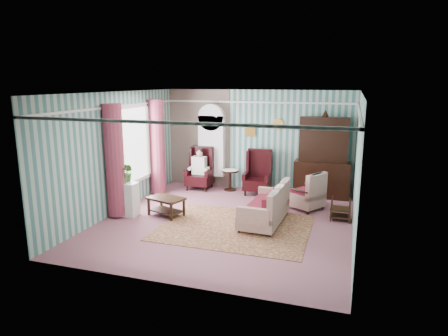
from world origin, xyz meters
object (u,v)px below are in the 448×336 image
(wingback_left, at_px, (199,168))
(sofa, at_px, (265,199))
(floral_armchair, at_px, (307,188))
(nest_table, at_px, (340,209))
(bookcase, at_px, (212,150))
(seated_woman, at_px, (199,170))
(dresser_hutch, at_px, (323,155))
(plant_stand, at_px, (126,199))
(coffee_table, at_px, (166,207))
(round_side_table, at_px, (230,180))
(wingback_right, at_px, (257,172))

(wingback_left, relative_size, sofa, 0.70)
(floral_armchair, bearing_deg, nest_table, -93.49)
(bookcase, relative_size, seated_woman, 1.90)
(dresser_hutch, bearing_deg, bookcase, 177.89)
(wingback_left, bearing_deg, plant_stand, -106.22)
(nest_table, bearing_deg, coffee_table, -166.74)
(round_side_table, height_order, coffee_table, round_side_table)
(seated_woman, height_order, sofa, seated_woman)
(sofa, bearing_deg, wingback_right, 19.78)
(dresser_hutch, bearing_deg, nest_table, -72.61)
(wingback_left, relative_size, coffee_table, 1.49)
(bookcase, height_order, round_side_table, bookcase)
(round_side_table, bearing_deg, floral_armchair, -25.34)
(wingback_left, xyz_separation_m, floral_armchair, (3.22, -0.95, -0.09))
(round_side_table, relative_size, sofa, 0.33)
(bookcase, bearing_deg, floral_armchair, -24.27)
(seated_woman, relative_size, nest_table, 2.19)
(plant_stand, relative_size, sofa, 0.45)
(round_side_table, xyz_separation_m, nest_table, (3.17, -1.70, -0.03))
(round_side_table, relative_size, nest_table, 1.11)
(wingback_left, distance_m, nest_table, 4.37)
(wingback_right, xyz_separation_m, round_side_table, (-0.85, 0.15, -0.33))
(plant_stand, xyz_separation_m, coffee_table, (0.92, 0.27, -0.18))
(wingback_left, height_order, floral_armchair, wingback_left)
(wingback_right, distance_m, nest_table, 2.81)
(seated_woman, xyz_separation_m, floral_armchair, (3.22, -0.95, -0.06))
(nest_table, bearing_deg, wingback_right, 146.25)
(wingback_left, bearing_deg, nest_table, -20.85)
(round_side_table, height_order, nest_table, round_side_table)
(wingback_left, relative_size, round_side_table, 2.08)
(seated_woman, bearing_deg, sofa, -42.69)
(bookcase, bearing_deg, sofa, -50.33)
(dresser_hutch, distance_m, nest_table, 2.11)
(round_side_table, bearing_deg, nest_table, -28.20)
(wingback_right, height_order, sofa, wingback_right)
(dresser_hutch, bearing_deg, wingback_left, -175.59)
(seated_woman, distance_m, sofa, 3.32)
(wingback_right, bearing_deg, nest_table, -33.75)
(seated_woman, bearing_deg, wingback_right, 0.00)
(sofa, bearing_deg, nest_table, -64.02)
(sofa, bearing_deg, wingback_left, 50.06)
(round_side_table, height_order, sofa, sofa)
(wingback_right, relative_size, coffee_table, 1.49)
(plant_stand, xyz_separation_m, floral_armchair, (4.02, 1.80, 0.13))
(bookcase, bearing_deg, seated_woman, -122.66)
(bookcase, relative_size, wingback_right, 1.79)
(dresser_hutch, height_order, coffee_table, dresser_hutch)
(nest_table, relative_size, plant_stand, 0.68)
(bookcase, distance_m, seated_woman, 0.70)
(seated_woman, xyz_separation_m, nest_table, (4.07, -1.55, -0.32))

